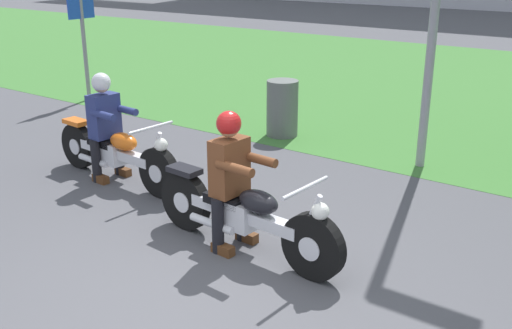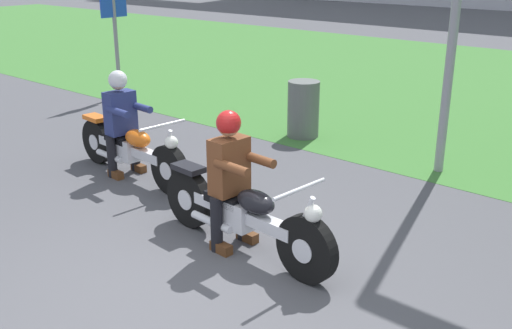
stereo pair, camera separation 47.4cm
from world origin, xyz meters
The scene contains 8 objects.
ground centered at (0.00, 0.00, 0.00)m, with size 120.00×120.00×0.00m, color #4C4C51.
grass_verge centered at (0.00, 9.94, 0.00)m, with size 60.00×12.00×0.01m, color #3D7533.
motorcycle_lead centered at (-0.21, 0.97, 0.39)m, with size 2.27×0.66×0.87m.
rider_lead centered at (-0.38, 0.99, 0.81)m, with size 0.57×0.48×1.40m.
motorcycle_follow centered at (-2.70, 1.55, 0.38)m, with size 2.27×0.66×0.87m.
rider_follow centered at (-2.86, 1.57, 0.81)m, with size 0.57×0.48×1.39m.
trash_can centered at (-2.12, 4.51, 0.45)m, with size 0.50×0.50×0.90m, color #595E5B.
sign_banner centered at (-6.66, 4.33, 1.72)m, with size 0.08×0.60×2.60m.
Camera 1 is at (2.96, -3.22, 2.77)m, focal length 41.70 mm.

